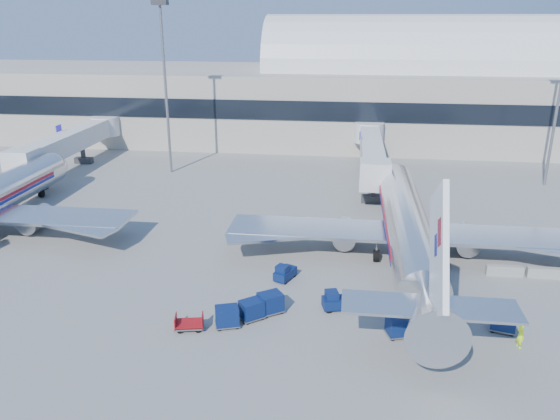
# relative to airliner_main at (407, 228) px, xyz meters

# --- Properties ---
(ground) EXTENTS (260.00, 260.00, 0.00)m
(ground) POSITION_rel_airliner_main_xyz_m (-10.00, -4.51, -2.93)
(ground) COLOR gray
(ground) RESTS_ON ground
(terminal) EXTENTS (170.00, 28.15, 21.00)m
(terminal) POSITION_rel_airliner_main_xyz_m (-23.60, 51.46, 4.60)
(terminal) COLOR #B2AA9E
(terminal) RESTS_ON ground
(airliner_main) EXTENTS (32.00, 37.26, 12.07)m
(airliner_main) POSITION_rel_airliner_main_xyz_m (0.00, 0.00, 0.00)
(airliner_main) COLOR silver
(airliner_main) RESTS_ON ground
(jetbridge_near) EXTENTS (4.40, 27.50, 6.25)m
(jetbridge_near) POSITION_rel_airliner_main_xyz_m (-2.40, 26.30, 1.00)
(jetbridge_near) COLOR silver
(jetbridge_near) RESTS_ON ground
(jetbridge_mid) EXTENTS (4.40, 27.50, 6.25)m
(jetbridge_mid) POSITION_rel_airliner_main_xyz_m (-44.40, 26.30, 1.00)
(jetbridge_mid) COLOR silver
(jetbridge_mid) RESTS_ON ground
(mast_west) EXTENTS (2.00, 1.20, 22.60)m
(mast_west) POSITION_rel_airliner_main_xyz_m (-30.00, 25.49, 11.87)
(mast_west) COLOR slate
(mast_west) RESTS_ON ground
(barrier_near) EXTENTS (3.00, 0.55, 0.90)m
(barrier_near) POSITION_rel_airliner_main_xyz_m (8.00, -2.51, -2.48)
(barrier_near) COLOR #9E9E96
(barrier_near) RESTS_ON ground
(barrier_mid) EXTENTS (3.00, 0.55, 0.90)m
(barrier_mid) POSITION_rel_airliner_main_xyz_m (11.30, -2.51, -2.48)
(barrier_mid) COLOR #9E9E96
(barrier_mid) RESTS_ON ground
(tug_lead) EXTENTS (2.54, 1.72, 1.51)m
(tug_lead) POSITION_rel_airliner_main_xyz_m (-5.85, -9.90, -2.24)
(tug_lead) COLOR #0A1B4C
(tug_lead) RESTS_ON ground
(tug_right) EXTENTS (2.68, 2.62, 1.63)m
(tug_right) POSITION_rel_airliner_main_xyz_m (1.41, -8.04, -2.18)
(tug_right) COLOR #0A1B4C
(tug_right) RESTS_ON ground
(tug_left) EXTENTS (1.87, 2.44, 1.42)m
(tug_left) POSITION_rel_airliner_main_xyz_m (-10.28, -5.59, -2.28)
(tug_left) COLOR #0A1B4C
(tug_left) RESTS_ON ground
(cart_train_a) EXTENTS (2.23, 2.12, 1.56)m
(cart_train_a) POSITION_rel_airliner_main_xyz_m (-10.67, -11.04, -2.09)
(cart_train_a) COLOR #0A1B4C
(cart_train_a) RESTS_ON ground
(cart_train_b) EXTENTS (2.08, 2.02, 1.46)m
(cart_train_b) POSITION_rel_airliner_main_xyz_m (-11.89, -12.11, -2.15)
(cart_train_b) COLOR #0A1B4C
(cart_train_b) RESTS_ON ground
(cart_train_c) EXTENTS (2.00, 1.75, 1.48)m
(cart_train_c) POSITION_rel_airliner_main_xyz_m (-13.42, -13.28, -2.13)
(cart_train_c) COLOR #0A1B4C
(cart_train_c) RESTS_ON ground
(cart_solo_near) EXTENTS (2.02, 1.76, 1.50)m
(cart_solo_near) POSITION_rel_airliner_main_xyz_m (-1.53, -12.99, -2.12)
(cart_solo_near) COLOR #0A1B4C
(cart_solo_near) RESTS_ON ground
(cart_solo_far) EXTENTS (1.98, 1.69, 1.51)m
(cart_solo_far) POSITION_rel_airliner_main_xyz_m (5.66, -11.42, -2.12)
(cart_solo_far) COLOR #0A1B4C
(cart_solo_far) RESTS_ON ground
(cart_open_red) EXTENTS (2.17, 1.73, 0.52)m
(cart_open_red) POSITION_rel_airliner_main_xyz_m (-15.95, -13.97, -2.55)
(cart_open_red) COLOR slate
(cart_open_red) RESTS_ON ground
(ramp_worker) EXTENTS (0.57, 0.72, 1.72)m
(ramp_worker) POSITION_rel_airliner_main_xyz_m (6.24, -13.38, -2.07)
(ramp_worker) COLOR #C4FF1A
(ramp_worker) RESTS_ON ground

